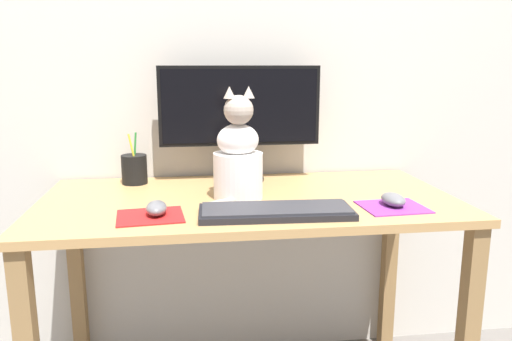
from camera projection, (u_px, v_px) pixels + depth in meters
The scene contains 10 objects.
wall_back at pixel (236, 38), 1.83m from camera, with size 7.00×0.04×2.50m.
desk at pixel (248, 229), 1.61m from camera, with size 1.30×0.66×0.74m.
monitor at pixel (241, 114), 1.76m from camera, with size 0.57×0.17×0.41m.
keyboard at pixel (276, 211), 1.39m from camera, with size 0.44×0.18×0.02m.
mousepad_left at pixel (150, 216), 1.38m from camera, with size 0.20×0.18×0.00m.
mousepad_right at pixel (393, 207), 1.47m from camera, with size 0.19×0.17×0.00m.
computer_mouse_left at pixel (156, 208), 1.38m from camera, with size 0.06×0.10×0.04m.
computer_mouse_right at pixel (393, 199), 1.48m from camera, with size 0.06×0.10×0.04m.
cat at pixel (238, 158), 1.54m from camera, with size 0.21×0.22×0.35m.
pen_cup at pixel (134, 169), 1.76m from camera, with size 0.09×0.09×0.18m.
Camera 1 is at (-0.19, -1.52, 1.16)m, focal length 35.00 mm.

